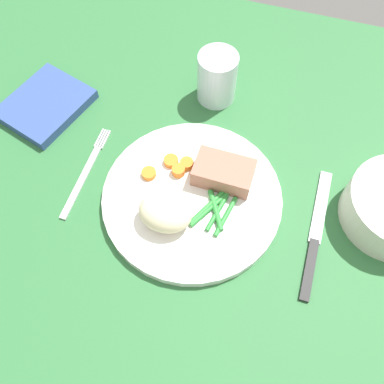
{
  "coord_description": "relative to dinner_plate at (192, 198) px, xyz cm",
  "views": [
    {
      "loc": [
        7.06,
        -28.43,
        56.56
      ],
      "look_at": [
        -1.25,
        -1.43,
        4.6
      ],
      "focal_mm": 38.77,
      "sensor_mm": 36.0,
      "label": 1
    }
  ],
  "objects": [
    {
      "name": "dinner_plate",
      "position": [
        0.0,
        0.0,
        0.0
      ],
      "size": [
        26.16,
        26.16,
        1.6
      ],
      "primitive_type": "cylinder",
      "color": "white",
      "rests_on": "dining_table"
    },
    {
      "name": "fork",
      "position": [
        -16.99,
        -0.26,
        -0.6
      ],
      "size": [
        1.44,
        16.6,
        0.4
      ],
      "rotation": [
        0.0,
        0.0,
        -0.05
      ],
      "color": "silver",
      "rests_on": "dining_table"
    },
    {
      "name": "dining_table",
      "position": [
        1.25,
        1.43,
        -1.8
      ],
      "size": [
        120.0,
        90.0,
        2.0
      ],
      "color": "#2D6B38",
      "rests_on": "ground"
    },
    {
      "name": "green_beans",
      "position": [
        3.83,
        -1.59,
        1.17
      ],
      "size": [
        5.75,
        7.4,
        0.82
      ],
      "color": "#2D8C38",
      "rests_on": "dinner_plate"
    },
    {
      "name": "water_glass",
      "position": [
        -2.06,
        20.53,
        2.91
      ],
      "size": [
        6.46,
        6.46,
        8.7
      ],
      "color": "silver",
      "rests_on": "dining_table"
    },
    {
      "name": "napkin",
      "position": [
        -28.52,
        9.64,
        0.04
      ],
      "size": [
        14.81,
        16.18,
        1.67
      ],
      "primitive_type": "cube",
      "rotation": [
        0.0,
        0.0,
        -0.3
      ],
      "color": "#334C8C",
      "rests_on": "dining_table"
    },
    {
      "name": "mashed_potatoes",
      "position": [
        -2.35,
        -4.71,
        3.03
      ],
      "size": [
        7.42,
        5.88,
        4.47
      ],
      "primitive_type": "ellipsoid",
      "color": "beige",
      "rests_on": "dinner_plate"
    },
    {
      "name": "knife",
      "position": [
        18.34,
        -0.29,
        -0.6
      ],
      "size": [
        1.7,
        20.5,
        0.64
      ],
      "rotation": [
        0.0,
        0.0,
        0.06
      ],
      "color": "black",
      "rests_on": "dining_table"
    },
    {
      "name": "meat_portion",
      "position": [
        3.53,
        4.12,
        2.41
      ],
      "size": [
        8.6,
        5.35,
        3.22
      ],
      "primitive_type": "cube",
      "rotation": [
        0.0,
        0.0,
        -0.01
      ],
      "color": "#A86B56",
      "rests_on": "dinner_plate"
    },
    {
      "name": "carrot_slices",
      "position": [
        -4.13,
        3.41,
        1.32
      ],
      "size": [
        6.97,
        5.32,
        1.25
      ],
      "color": "orange",
      "rests_on": "dinner_plate"
    }
  ]
}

